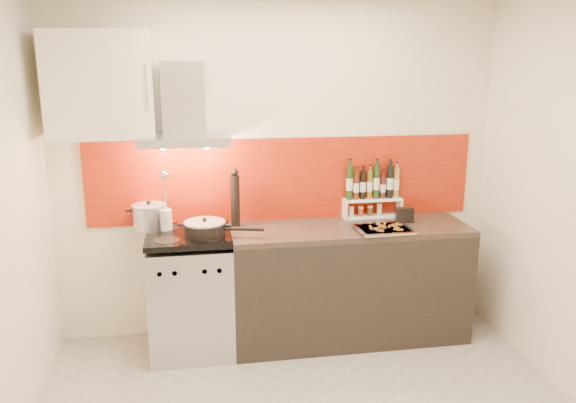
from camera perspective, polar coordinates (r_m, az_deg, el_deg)
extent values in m
cube|color=silver|center=(4.34, -0.98, 3.33)|extent=(3.40, 0.02, 2.60)
cube|color=maroon|center=(4.36, -0.31, 2.29)|extent=(3.00, 0.02, 0.64)
cube|color=#B7B7BA|center=(4.27, -9.78, -9.45)|extent=(0.60, 0.60, 0.84)
cube|color=black|center=(4.04, -9.72, -12.23)|extent=(0.50, 0.02, 0.40)
cube|color=#B7B7BA|center=(3.89, -9.96, -7.06)|extent=(0.56, 0.02, 0.12)
cube|color=#FF190C|center=(3.88, -9.96, -7.09)|extent=(0.10, 0.01, 0.04)
cube|color=black|center=(4.11, -10.05, -3.41)|extent=(0.60, 0.60, 0.04)
cube|color=black|center=(4.41, 6.16, -8.38)|extent=(1.80, 0.60, 0.86)
cube|color=#2E211C|center=(4.26, 6.31, -2.78)|extent=(1.80, 0.60, 0.04)
cube|color=#B7B7BA|center=(4.01, -10.46, 6.26)|extent=(0.62, 0.50, 0.06)
cube|color=#B7B7BA|center=(4.13, -10.61, 10.38)|extent=(0.30, 0.18, 0.50)
sphere|color=#FFD18C|center=(4.02, -12.58, 5.60)|extent=(0.07, 0.07, 0.07)
sphere|color=#FFD18C|center=(4.01, -8.29, 5.78)|extent=(0.07, 0.07, 0.07)
cube|color=silver|center=(4.10, -18.54, 11.14)|extent=(0.70, 0.35, 0.72)
cylinder|color=#B7B7BA|center=(4.24, -13.88, -1.57)|extent=(0.24, 0.24, 0.17)
cylinder|color=#99999E|center=(4.22, -13.95, -0.38)|extent=(0.25, 0.25, 0.01)
sphere|color=black|center=(4.22, -13.97, -0.08)|extent=(0.03, 0.03, 0.03)
cylinder|color=black|center=(4.01, -8.45, -2.82)|extent=(0.29, 0.29, 0.09)
cylinder|color=#99999E|center=(3.99, -8.48, -2.11)|extent=(0.29, 0.29, 0.01)
sphere|color=black|center=(3.99, -8.49, -1.79)|extent=(0.03, 0.03, 0.03)
cylinder|color=black|center=(3.95, -4.45, -2.80)|extent=(0.28, 0.09, 0.03)
cylinder|color=silver|center=(4.19, -12.33, -1.89)|extent=(0.10, 0.10, 0.16)
cylinder|color=silver|center=(4.14, -12.34, 0.90)|extent=(0.01, 0.07, 0.30)
sphere|color=silver|center=(4.05, -12.48, 2.62)|extent=(0.06, 0.06, 0.06)
cylinder|color=black|center=(4.20, -5.39, 0.05)|extent=(0.07, 0.07, 0.39)
sphere|color=black|center=(4.16, -5.45, 2.96)|extent=(0.05, 0.05, 0.05)
cube|color=white|center=(4.53, 8.52, -1.49)|extent=(0.47, 0.13, 0.01)
cube|color=white|center=(4.45, 5.79, -0.82)|extent=(0.01, 0.13, 0.13)
cube|color=white|center=(4.58, 11.22, -0.57)|extent=(0.01, 0.13, 0.13)
cube|color=white|center=(4.49, 8.58, 0.20)|extent=(0.47, 0.13, 0.02)
cylinder|color=#1A3411|center=(4.40, 6.27, 1.93)|extent=(0.05, 0.05, 0.27)
cylinder|color=#51220E|center=(4.43, 6.94, 1.55)|extent=(0.05, 0.05, 0.21)
cylinder|color=black|center=(4.44, 7.63, 1.64)|extent=(0.05, 0.05, 0.22)
cylinder|color=brown|center=(4.46, 8.30, 1.68)|extent=(0.04, 0.04, 0.22)
cylinder|color=#153312|center=(4.47, 8.98, 1.98)|extent=(0.05, 0.05, 0.27)
cylinder|color=#4A1813|center=(4.50, 9.62, 1.47)|extent=(0.04, 0.04, 0.18)
cylinder|color=black|center=(4.51, 10.31, 1.97)|extent=(0.05, 0.05, 0.26)
cylinder|color=olive|center=(4.53, 10.95, 1.87)|extent=(0.04, 0.04, 0.24)
cylinder|color=beige|center=(4.47, 6.45, -1.08)|extent=(0.04, 0.04, 0.07)
cylinder|color=#A33A1B|center=(4.49, 7.39, -1.07)|extent=(0.04, 0.04, 0.06)
cylinder|color=#483924|center=(4.51, 8.33, -1.01)|extent=(0.04, 0.04, 0.06)
cylinder|color=beige|center=(4.53, 9.26, -0.89)|extent=(0.04, 0.04, 0.08)
cube|color=black|center=(4.41, 11.76, -1.33)|extent=(0.14, 0.07, 0.12)
cube|color=silver|center=(4.17, 9.67, -2.84)|extent=(0.39, 0.30, 0.01)
cube|color=silver|center=(4.17, 9.68, -2.71)|extent=(0.41, 0.33, 0.01)
cube|color=red|center=(4.17, 9.68, -2.71)|extent=(0.35, 0.26, 0.01)
cube|color=brown|center=(4.15, 8.36, -2.58)|extent=(0.03, 0.05, 0.01)
cube|color=brown|center=(4.26, 10.97, -2.26)|extent=(0.05, 0.04, 0.01)
cube|color=brown|center=(4.25, 9.82, -2.24)|extent=(0.04, 0.05, 0.01)
cube|color=brown|center=(4.14, 10.96, -2.72)|extent=(0.05, 0.04, 0.01)
cube|color=brown|center=(4.12, 11.27, -2.84)|extent=(0.05, 0.02, 0.01)
cube|color=brown|center=(4.24, 11.21, -2.35)|extent=(0.05, 0.03, 0.01)
cube|color=brown|center=(4.11, 8.79, -2.76)|extent=(0.05, 0.05, 0.01)
cube|color=brown|center=(4.11, 8.73, -2.74)|extent=(0.05, 0.02, 0.01)
cube|color=brown|center=(4.20, 10.33, -2.47)|extent=(0.05, 0.05, 0.01)
cube|color=brown|center=(4.08, 9.38, -2.93)|extent=(0.05, 0.04, 0.01)
cube|color=brown|center=(4.19, 9.55, -2.46)|extent=(0.04, 0.05, 0.01)
cube|color=brown|center=(4.17, 9.35, -2.55)|extent=(0.05, 0.05, 0.01)
cube|color=brown|center=(4.23, 9.18, -2.31)|extent=(0.03, 0.05, 0.01)
cube|color=brown|center=(4.15, 9.61, -2.62)|extent=(0.05, 0.03, 0.01)
cube|color=brown|center=(4.21, 10.73, -2.46)|extent=(0.05, 0.05, 0.01)
cube|color=brown|center=(4.24, 10.80, -2.34)|extent=(0.05, 0.02, 0.01)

